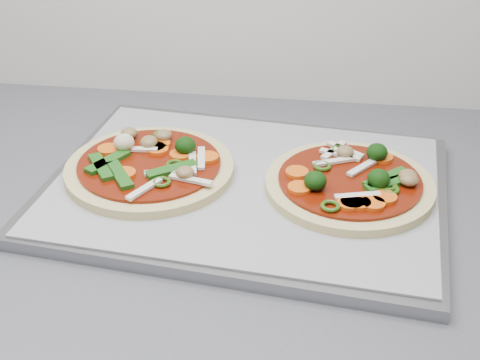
# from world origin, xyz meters

# --- Properties ---
(baking_tray) EXTENTS (0.46, 0.36, 0.01)m
(baking_tray) POSITION_xyz_m (0.39, 1.34, 0.91)
(baking_tray) COLOR gray
(baking_tray) RESTS_ON countertop
(parchment) EXTENTS (0.44, 0.34, 0.00)m
(parchment) POSITION_xyz_m (0.39, 1.34, 0.92)
(parchment) COLOR #999A9E
(parchment) RESTS_ON baking_tray
(pizza_left) EXTENTS (0.24, 0.24, 0.03)m
(pizza_left) POSITION_xyz_m (0.28, 1.35, 0.92)
(pizza_left) COLOR #CBBA7E
(pizza_left) RESTS_ON parchment
(pizza_right) EXTENTS (0.19, 0.19, 0.03)m
(pizza_right) POSITION_xyz_m (0.51, 1.34, 0.92)
(pizza_right) COLOR #CBBA7E
(pizza_right) RESTS_ON parchment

